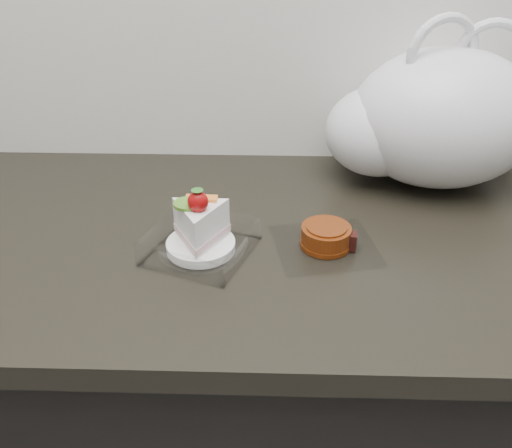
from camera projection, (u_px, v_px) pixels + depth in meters
counter at (259, 412)px, 1.20m from camera, size 2.04×0.64×0.90m
cake_tray at (200, 235)px, 0.90m from camera, size 0.19×0.19×0.12m
mooncake_wrap at (327, 238)px, 0.92m from camera, size 0.19×0.18×0.04m
plastic_bag at (430, 120)px, 1.06m from camera, size 0.43×0.33×0.32m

